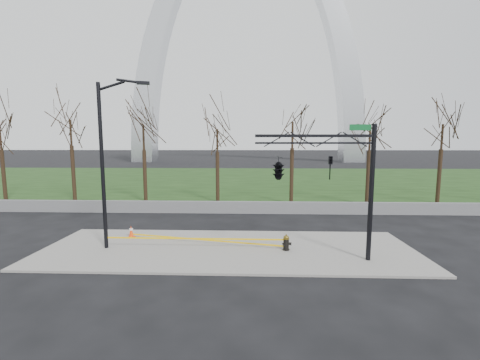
{
  "coord_description": "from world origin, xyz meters",
  "views": [
    {
      "loc": [
        1.08,
        -14.52,
        5.16
      ],
      "look_at": [
        0.51,
        2.0,
        3.22
      ],
      "focal_mm": 23.0,
      "sensor_mm": 36.0,
      "label": 1
    }
  ],
  "objects_px": {
    "traffic_cone": "(131,232)",
    "traffic_signal_mast": "(296,168)",
    "fire_hydrant": "(286,243)",
    "street_light": "(107,154)"
  },
  "relations": [
    {
      "from": "traffic_cone",
      "to": "fire_hydrant",
      "type": "bearing_deg",
      "value": -11.98
    },
    {
      "from": "fire_hydrant",
      "to": "traffic_cone",
      "type": "distance_m",
      "value": 8.4
    },
    {
      "from": "traffic_cone",
      "to": "traffic_signal_mast",
      "type": "relative_size",
      "value": 0.11
    },
    {
      "from": "fire_hydrant",
      "to": "street_light",
      "type": "bearing_deg",
      "value": -170.46
    },
    {
      "from": "fire_hydrant",
      "to": "traffic_cone",
      "type": "xyz_separation_m",
      "value": [
        -8.21,
        1.74,
        -0.04
      ]
    },
    {
      "from": "traffic_cone",
      "to": "traffic_signal_mast",
      "type": "height_order",
      "value": "traffic_signal_mast"
    },
    {
      "from": "fire_hydrant",
      "to": "traffic_cone",
      "type": "relative_size",
      "value": 1.22
    },
    {
      "from": "fire_hydrant",
      "to": "street_light",
      "type": "relative_size",
      "value": 0.09
    },
    {
      "from": "traffic_cone",
      "to": "traffic_signal_mast",
      "type": "xyz_separation_m",
      "value": [
        8.43,
        -2.98,
        3.73
      ]
    },
    {
      "from": "traffic_cone",
      "to": "street_light",
      "type": "distance_m",
      "value": 4.59
    }
  ]
}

